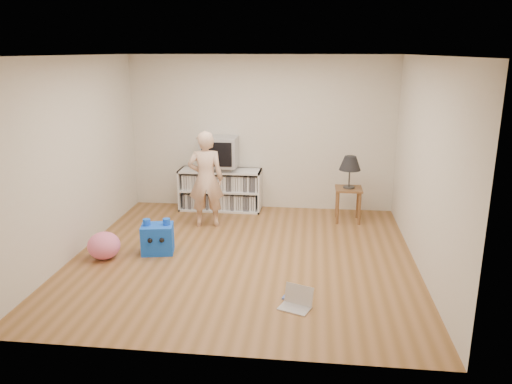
{
  "coord_description": "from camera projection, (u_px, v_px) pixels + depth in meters",
  "views": [
    {
      "loc": [
        0.88,
        -6.11,
        2.66
      ],
      "look_at": [
        0.12,
        0.4,
        0.79
      ],
      "focal_mm": 35.0,
      "sensor_mm": 36.0,
      "label": 1
    }
  ],
  "objects": [
    {
      "name": "laptop",
      "position": [
        297.0,
        302.0,
        5.35
      ],
      "size": [
        0.39,
        0.36,
        0.22
      ],
      "rotation": [
        0.0,
        0.0,
        -0.37
      ],
      "color": "silver",
      "rests_on": "ground"
    },
    {
      "name": "walls",
      "position": [
        243.0,
        162.0,
        6.31
      ],
      "size": [
        4.52,
        4.52,
        2.6
      ],
      "color": "beige",
      "rests_on": "ground"
    },
    {
      "name": "plush_blue",
      "position": [
        158.0,
        238.0,
        6.75
      ],
      "size": [
        0.47,
        0.42,
        0.48
      ],
      "rotation": [
        0.0,
        0.0,
        0.19
      ],
      "color": "blue",
      "rests_on": "ground"
    },
    {
      "name": "table_lamp",
      "position": [
        350.0,
        164.0,
        7.82
      ],
      "size": [
        0.34,
        0.34,
        0.52
      ],
      "color": "#333333",
      "rests_on": "side_table"
    },
    {
      "name": "person",
      "position": [
        206.0,
        179.0,
        7.67
      ],
      "size": [
        0.6,
        0.44,
        1.5
      ],
      "primitive_type": "imported",
      "rotation": [
        0.0,
        0.0,
        3.31
      ],
      "color": "beige",
      "rests_on": "ground"
    },
    {
      "name": "playing_cards",
      "position": [
        286.0,
        297.0,
        5.55
      ],
      "size": [
        0.09,
        0.1,
        0.02
      ],
      "primitive_type": "cube",
      "rotation": [
        0.0,
        0.0,
        -0.27
      ],
      "color": "#4965C3",
      "rests_on": "ground"
    },
    {
      "name": "ground",
      "position": [
        243.0,
        257.0,
        6.67
      ],
      "size": [
        4.5,
        4.5,
        0.0
      ],
      "primitive_type": "plane",
      "color": "brown",
      "rests_on": "ground"
    },
    {
      "name": "plush_pink",
      "position": [
        104.0,
        246.0,
        6.57
      ],
      "size": [
        0.56,
        0.56,
        0.36
      ],
      "primitive_type": "ellipsoid",
      "rotation": [
        0.0,
        0.0,
        -0.39
      ],
      "color": "pink",
      "rests_on": "ground"
    },
    {
      "name": "side_table",
      "position": [
        348.0,
        196.0,
        7.97
      ],
      "size": [
        0.42,
        0.42,
        0.55
      ],
      "color": "brown",
      "rests_on": "ground"
    },
    {
      "name": "ceiling",
      "position": [
        242.0,
        55.0,
        5.95
      ],
      "size": [
        4.5,
        4.5,
        0.01
      ],
      "primitive_type": "cube",
      "color": "white",
      "rests_on": "walls"
    },
    {
      "name": "dvd_deck",
      "position": [
        220.0,
        168.0,
        8.47
      ],
      "size": [
        0.45,
        0.35,
        0.07
      ],
      "primitive_type": "cube",
      "color": "gray",
      "rests_on": "media_unit"
    },
    {
      "name": "media_unit",
      "position": [
        221.0,
        189.0,
        8.59
      ],
      "size": [
        1.4,
        0.45,
        0.7
      ],
      "color": "white",
      "rests_on": "ground"
    },
    {
      "name": "crt_tv",
      "position": [
        220.0,
        151.0,
        8.39
      ],
      "size": [
        0.6,
        0.53,
        0.5
      ],
      "color": "#9F9FA4",
      "rests_on": "dvd_deck"
    }
  ]
}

